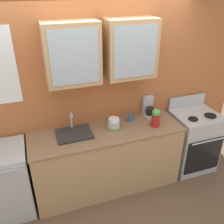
{
  "coord_description": "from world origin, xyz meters",
  "views": [
    {
      "loc": [
        -0.84,
        -2.62,
        2.69
      ],
      "look_at": [
        0.07,
        0.0,
        1.21
      ],
      "focal_mm": 39.76,
      "sensor_mm": 36.0,
      "label": 1
    }
  ],
  "objects_px": {
    "sink_faucet": "(74,133)",
    "bowl_stack": "(114,124)",
    "stove_range": "(192,140)",
    "cup_near_sink": "(130,118)",
    "vase": "(156,118)",
    "coffee_maker": "(149,108)",
    "dishwasher": "(6,182)"
  },
  "relations": [
    {
      "from": "sink_faucet",
      "to": "cup_near_sink",
      "type": "relative_size",
      "value": 4.0
    },
    {
      "from": "vase",
      "to": "coffee_maker",
      "type": "xyz_separation_m",
      "value": [
        0.05,
        0.32,
        -0.02
      ]
    },
    {
      "from": "sink_faucet",
      "to": "vase",
      "type": "distance_m",
      "value": 1.1
    },
    {
      "from": "stove_range",
      "to": "coffee_maker",
      "type": "distance_m",
      "value": 0.92
    },
    {
      "from": "sink_faucet",
      "to": "coffee_maker",
      "type": "relative_size",
      "value": 1.53
    },
    {
      "from": "bowl_stack",
      "to": "vase",
      "type": "relative_size",
      "value": 0.65
    },
    {
      "from": "stove_range",
      "to": "coffee_maker",
      "type": "bearing_deg",
      "value": 161.51
    },
    {
      "from": "stove_range",
      "to": "vase",
      "type": "bearing_deg",
      "value": -173.03
    },
    {
      "from": "stove_range",
      "to": "cup_near_sink",
      "type": "distance_m",
      "value": 1.13
    },
    {
      "from": "stove_range",
      "to": "vase",
      "type": "distance_m",
      "value": 0.95
    },
    {
      "from": "stove_range",
      "to": "vase",
      "type": "xyz_separation_m",
      "value": [
        -0.74,
        -0.09,
        0.59
      ]
    },
    {
      "from": "stove_range",
      "to": "vase",
      "type": "relative_size",
      "value": 4.27
    },
    {
      "from": "sink_faucet",
      "to": "bowl_stack",
      "type": "xyz_separation_m",
      "value": [
        0.53,
        -0.03,
        0.05
      ]
    },
    {
      "from": "bowl_stack",
      "to": "coffee_maker",
      "type": "bearing_deg",
      "value": 18.33
    },
    {
      "from": "stove_range",
      "to": "cup_near_sink",
      "type": "height_order",
      "value": "stove_range"
    },
    {
      "from": "bowl_stack",
      "to": "coffee_maker",
      "type": "distance_m",
      "value": 0.64
    },
    {
      "from": "sink_faucet",
      "to": "cup_near_sink",
      "type": "height_order",
      "value": "sink_faucet"
    },
    {
      "from": "vase",
      "to": "coffee_maker",
      "type": "relative_size",
      "value": 0.9
    },
    {
      "from": "vase",
      "to": "cup_near_sink",
      "type": "xyz_separation_m",
      "value": [
        -0.26,
        0.25,
        -0.09
      ]
    },
    {
      "from": "bowl_stack",
      "to": "vase",
      "type": "xyz_separation_m",
      "value": [
        0.55,
        -0.12,
        0.06
      ]
    },
    {
      "from": "cup_near_sink",
      "to": "coffee_maker",
      "type": "bearing_deg",
      "value": 13.18
    },
    {
      "from": "cup_near_sink",
      "to": "coffee_maker",
      "type": "xyz_separation_m",
      "value": [
        0.32,
        0.07,
        0.06
      ]
    },
    {
      "from": "sink_faucet",
      "to": "coffee_maker",
      "type": "xyz_separation_m",
      "value": [
        1.14,
        0.17,
        0.09
      ]
    },
    {
      "from": "sink_faucet",
      "to": "vase",
      "type": "xyz_separation_m",
      "value": [
        1.08,
        -0.15,
        0.11
      ]
    },
    {
      "from": "sink_faucet",
      "to": "bowl_stack",
      "type": "relative_size",
      "value": 2.59
    },
    {
      "from": "stove_range",
      "to": "sink_faucet",
      "type": "relative_size",
      "value": 2.52
    },
    {
      "from": "sink_faucet",
      "to": "bowl_stack",
      "type": "height_order",
      "value": "sink_faucet"
    },
    {
      "from": "stove_range",
      "to": "dishwasher",
      "type": "height_order",
      "value": "stove_range"
    },
    {
      "from": "coffee_maker",
      "to": "cup_near_sink",
      "type": "bearing_deg",
      "value": -166.82
    },
    {
      "from": "stove_range",
      "to": "sink_faucet",
      "type": "xyz_separation_m",
      "value": [
        -1.82,
        0.06,
        0.48
      ]
    },
    {
      "from": "stove_range",
      "to": "dishwasher",
      "type": "relative_size",
      "value": 1.19
    },
    {
      "from": "vase",
      "to": "bowl_stack",
      "type": "bearing_deg",
      "value": 167.8
    }
  ]
}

